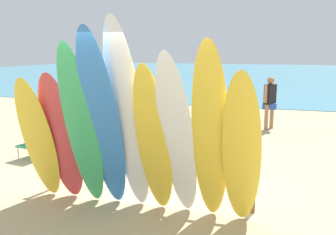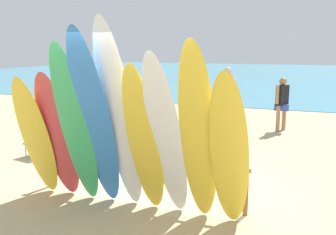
{
  "view_description": "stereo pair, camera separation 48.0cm",
  "coord_description": "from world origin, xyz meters",
  "px_view_note": "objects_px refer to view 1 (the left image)",
  "views": [
    {
      "loc": [
        1.91,
        -5.13,
        2.31
      ],
      "look_at": [
        0.0,
        1.22,
        1.08
      ],
      "focal_mm": 39.97,
      "sensor_mm": 36.0,
      "label": 1
    },
    {
      "loc": [
        2.37,
        -4.97,
        2.31
      ],
      "look_at": [
        0.0,
        1.22,
        1.08
      ],
      "focal_mm": 39.97,
      "sensor_mm": 36.0,
      "label": 2
    }
  ],
  "objects_px": {
    "surfboard_yellow_0": "(38,140)",
    "beachgoer_near_rack": "(270,99)",
    "surfboard_white_6": "(177,140)",
    "beach_chair_red": "(38,138)",
    "surfboard_red_1": "(61,139)",
    "surfboard_yellow_7": "(210,137)",
    "surfboard_blue_3": "(103,124)",
    "beachgoer_photographing": "(89,115)",
    "surfboard_rack": "(145,166)",
    "surfboard_white_4": "(128,120)",
    "beachgoer_strolling": "(214,88)",
    "surfboard_green_2": "(82,129)",
    "surfboard_yellow_8": "(242,153)",
    "surfboard_yellow_5": "(154,142)"
  },
  "relations": [
    {
      "from": "surfboard_white_4",
      "to": "beach_chair_red",
      "type": "xyz_separation_m",
      "value": [
        -2.95,
        2.05,
        -0.93
      ]
    },
    {
      "from": "surfboard_red_1",
      "to": "surfboard_white_6",
      "type": "bearing_deg",
      "value": -4.86
    },
    {
      "from": "surfboard_yellow_0",
      "to": "surfboard_blue_3",
      "type": "relative_size",
      "value": 0.74
    },
    {
      "from": "surfboard_yellow_8",
      "to": "beachgoer_strolling",
      "type": "xyz_separation_m",
      "value": [
        -1.78,
        8.23,
        -0.08
      ]
    },
    {
      "from": "surfboard_yellow_0",
      "to": "surfboard_yellow_5",
      "type": "bearing_deg",
      "value": -3.46
    },
    {
      "from": "surfboard_rack",
      "to": "surfboard_yellow_7",
      "type": "bearing_deg",
      "value": -30.08
    },
    {
      "from": "surfboard_green_2",
      "to": "beachgoer_near_rack",
      "type": "xyz_separation_m",
      "value": [
        2.35,
        6.47,
        -0.34
      ]
    },
    {
      "from": "surfboard_red_1",
      "to": "surfboard_green_2",
      "type": "height_order",
      "value": "surfboard_green_2"
    },
    {
      "from": "beachgoer_photographing",
      "to": "surfboard_yellow_8",
      "type": "bearing_deg",
      "value": 137.14
    },
    {
      "from": "surfboard_yellow_7",
      "to": "surfboard_rack",
      "type": "bearing_deg",
      "value": 146.95
    },
    {
      "from": "surfboard_white_4",
      "to": "beachgoer_near_rack",
      "type": "relative_size",
      "value": 1.88
    },
    {
      "from": "surfboard_green_2",
      "to": "surfboard_blue_3",
      "type": "bearing_deg",
      "value": -3.86
    },
    {
      "from": "surfboard_yellow_0",
      "to": "beach_chair_red",
      "type": "height_order",
      "value": "surfboard_yellow_0"
    },
    {
      "from": "surfboard_rack",
      "to": "beachgoer_photographing",
      "type": "distance_m",
      "value": 2.91
    },
    {
      "from": "surfboard_white_6",
      "to": "beachgoer_photographing",
      "type": "relative_size",
      "value": 1.63
    },
    {
      "from": "beachgoer_near_rack",
      "to": "beachgoer_photographing",
      "type": "height_order",
      "value": "beachgoer_photographing"
    },
    {
      "from": "surfboard_yellow_5",
      "to": "beachgoer_strolling",
      "type": "height_order",
      "value": "surfboard_yellow_5"
    },
    {
      "from": "surfboard_white_6",
      "to": "beachgoer_strolling",
      "type": "distance_m",
      "value": 8.27
    },
    {
      "from": "surfboard_white_6",
      "to": "surfboard_yellow_8",
      "type": "relative_size",
      "value": 1.1
    },
    {
      "from": "surfboard_green_2",
      "to": "surfboard_white_6",
      "type": "relative_size",
      "value": 1.03
    },
    {
      "from": "surfboard_rack",
      "to": "beachgoer_strolling",
      "type": "height_order",
      "value": "beachgoer_strolling"
    },
    {
      "from": "surfboard_white_6",
      "to": "beach_chair_red",
      "type": "xyz_separation_m",
      "value": [
        -3.66,
        2.1,
        -0.72
      ]
    },
    {
      "from": "surfboard_yellow_5",
      "to": "beachgoer_near_rack",
      "type": "height_order",
      "value": "surfboard_yellow_5"
    },
    {
      "from": "surfboard_green_2",
      "to": "beachgoer_near_rack",
      "type": "relative_size",
      "value": 1.68
    },
    {
      "from": "beachgoer_strolling",
      "to": "beachgoer_photographing",
      "type": "distance_m",
      "value": 5.83
    },
    {
      "from": "surfboard_rack",
      "to": "surfboard_red_1",
      "type": "relative_size",
      "value": 1.63
    },
    {
      "from": "beachgoer_photographing",
      "to": "surfboard_white_6",
      "type": "bearing_deg",
      "value": 129.89
    },
    {
      "from": "surfboard_green_2",
      "to": "surfboard_yellow_8",
      "type": "bearing_deg",
      "value": -2.06
    },
    {
      "from": "surfboard_red_1",
      "to": "surfboard_yellow_7",
      "type": "xyz_separation_m",
      "value": [
        2.24,
        -0.18,
        0.22
      ]
    },
    {
      "from": "surfboard_yellow_0",
      "to": "surfboard_yellow_7",
      "type": "relative_size",
      "value": 0.79
    },
    {
      "from": "surfboard_green_2",
      "to": "surfboard_yellow_7",
      "type": "distance_m",
      "value": 1.82
    },
    {
      "from": "surfboard_white_6",
      "to": "surfboard_yellow_8",
      "type": "bearing_deg",
      "value": 3.51
    },
    {
      "from": "surfboard_rack",
      "to": "beachgoer_strolling",
      "type": "xyz_separation_m",
      "value": [
        -0.28,
        7.6,
        0.42
      ]
    },
    {
      "from": "surfboard_yellow_7",
      "to": "beachgoer_near_rack",
      "type": "xyz_separation_m",
      "value": [
        0.53,
        6.5,
        -0.35
      ]
    },
    {
      "from": "surfboard_blue_3",
      "to": "beach_chair_red",
      "type": "distance_m",
      "value": 3.47
    },
    {
      "from": "surfboard_yellow_0",
      "to": "surfboard_white_6",
      "type": "distance_m",
      "value": 2.16
    },
    {
      "from": "surfboard_yellow_7",
      "to": "beachgoer_strolling",
      "type": "relative_size",
      "value": 1.53
    },
    {
      "from": "surfboard_yellow_0",
      "to": "beachgoer_near_rack",
      "type": "relative_size",
      "value": 1.35
    },
    {
      "from": "surfboard_yellow_0",
      "to": "surfboard_red_1",
      "type": "xyz_separation_m",
      "value": [
        0.34,
        0.07,
        0.03
      ]
    },
    {
      "from": "surfboard_blue_3",
      "to": "surfboard_red_1",
      "type": "bearing_deg",
      "value": 166.95
    },
    {
      "from": "surfboard_green_2",
      "to": "surfboard_yellow_0",
      "type": "bearing_deg",
      "value": 172.92
    },
    {
      "from": "surfboard_blue_3",
      "to": "surfboard_yellow_8",
      "type": "relative_size",
      "value": 1.23
    },
    {
      "from": "surfboard_rack",
      "to": "surfboard_red_1",
      "type": "xyz_separation_m",
      "value": [
        -1.13,
        -0.47,
        0.45
      ]
    },
    {
      "from": "surfboard_red_1",
      "to": "surfboard_green_2",
      "type": "distance_m",
      "value": 0.5
    },
    {
      "from": "surfboard_white_4",
      "to": "surfboard_white_6",
      "type": "xyz_separation_m",
      "value": [
        0.71,
        -0.05,
        -0.21
      ]
    },
    {
      "from": "beach_chair_red",
      "to": "surfboard_yellow_7",
      "type": "bearing_deg",
      "value": -16.95
    },
    {
      "from": "surfboard_green_2",
      "to": "surfboard_yellow_5",
      "type": "bearing_deg",
      "value": 1.32
    },
    {
      "from": "surfboard_red_1",
      "to": "surfboard_blue_3",
      "type": "bearing_deg",
      "value": -12.23
    },
    {
      "from": "surfboard_yellow_8",
      "to": "surfboard_white_4",
      "type": "bearing_deg",
      "value": 176.92
    },
    {
      "from": "surfboard_yellow_5",
      "to": "surfboard_yellow_0",
      "type": "bearing_deg",
      "value": -179.32
    }
  ]
}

